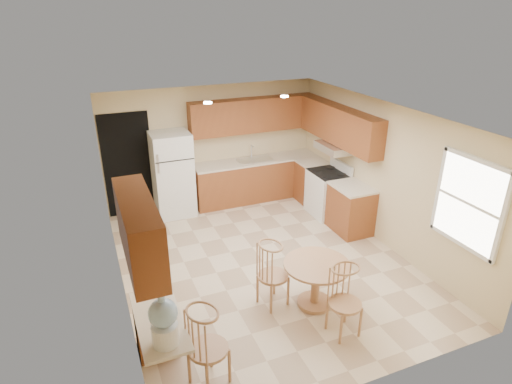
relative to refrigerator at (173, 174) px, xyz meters
name	(u,v)px	position (x,y,z in m)	size (l,w,h in m)	color
floor	(263,262)	(0.95, -2.40, -0.86)	(5.50, 5.50, 0.00)	beige
ceiling	(265,115)	(0.95, -2.40, 1.64)	(4.50, 5.50, 0.02)	white
wall_back	(212,145)	(0.95, 0.35, 0.39)	(4.50, 0.02, 2.50)	#CDBA8A
wall_front	(371,295)	(0.95, -5.15, 0.39)	(4.50, 0.02, 2.50)	#CDBA8A
wall_left	(114,219)	(-1.30, -2.40, 0.39)	(0.02, 5.50, 2.50)	#CDBA8A
wall_right	(382,174)	(3.20, -2.40, 0.39)	(0.02, 5.50, 2.50)	#CDBA8A
doorway	(128,165)	(-0.80, 0.34, 0.19)	(0.90, 0.02, 2.10)	black
base_cab_back	(256,180)	(1.83, 0.05, -0.42)	(2.75, 0.60, 0.87)	brown
counter_back	(256,160)	(1.83, 0.05, 0.03)	(2.75, 0.63, 0.04)	beige
base_cab_right_a	(312,182)	(2.90, -0.54, -0.42)	(0.60, 0.59, 0.87)	brown
counter_right_a	(313,163)	(2.90, -0.54, 0.03)	(0.63, 0.59, 0.04)	beige
base_cab_right_b	(350,210)	(2.90, -2.00, -0.42)	(0.60, 0.80, 0.87)	brown
counter_right_b	(353,187)	(2.90, -2.00, 0.03)	(0.63, 0.80, 0.04)	beige
upper_cab_back	(254,115)	(1.83, 0.19, 0.99)	(2.75, 0.33, 0.70)	brown
upper_cab_right	(339,125)	(3.04, -1.19, 0.99)	(0.33, 2.42, 0.70)	brown
upper_cab_left	(139,231)	(-1.13, -4.00, 0.99)	(0.33, 1.40, 0.70)	brown
sink	(255,160)	(1.80, 0.05, 0.06)	(0.78, 0.44, 0.01)	silver
range_hood	(334,147)	(2.95, -1.22, 0.56)	(0.50, 0.76, 0.14)	silver
desk_pedestal	(156,326)	(-1.05, -3.72, -0.50)	(0.48, 0.42, 0.72)	brown
desk_top	(159,320)	(-1.05, -4.10, -0.11)	(0.50, 1.20, 0.04)	beige
window	(469,203)	(3.18, -4.25, 0.64)	(0.06, 1.12, 1.30)	white
can_light_a	(208,103)	(0.45, -1.20, 1.63)	(0.14, 0.14, 0.02)	white
can_light_b	(284,96)	(1.85, -1.20, 1.63)	(0.14, 0.14, 0.02)	white
refrigerator	(173,174)	(0.00, 0.00, 0.00)	(0.76, 0.73, 1.71)	white
stove	(328,193)	(2.88, -1.22, -0.39)	(0.65, 0.76, 1.09)	white
dining_table	(316,278)	(1.19, -3.69, -0.41)	(0.93, 0.93, 0.69)	tan
chair_table_a	(276,272)	(0.64, -3.53, -0.26)	(0.44, 0.56, 0.98)	tan
chair_table_b	(350,300)	(1.24, -4.43, -0.27)	(0.43, 0.43, 0.97)	tan
chair_desk	(210,345)	(-0.60, -4.55, -0.23)	(0.45, 0.58, 1.02)	tan
water_crock	(164,321)	(-1.05, -4.49, 0.19)	(0.30, 0.30, 0.62)	white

